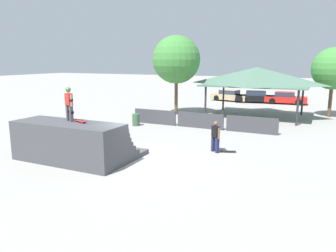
# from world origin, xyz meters

# --- Properties ---
(ground_plane) EXTENTS (160.00, 160.00, 0.00)m
(ground_plane) POSITION_xyz_m (0.00, 0.00, 0.00)
(ground_plane) COLOR gray
(quarter_pipe_ramp) EXTENTS (5.35, 3.68, 1.84)m
(quarter_pipe_ramp) POSITION_xyz_m (-2.99, -1.07, 0.81)
(quarter_pipe_ramp) COLOR #424247
(quarter_pipe_ramp) RESTS_ON ground
(skater_on_deck) EXTENTS (0.67, 0.39, 1.57)m
(skater_on_deck) POSITION_xyz_m (-3.12, -1.06, 2.74)
(skater_on_deck) COLOR #4C4C51
(skater_on_deck) RESTS_ON quarter_pipe_ramp
(skateboard_on_deck) EXTENTS (0.86, 0.47, 0.09)m
(skateboard_on_deck) POSITION_xyz_m (-2.46, -1.10, 1.90)
(skateboard_on_deck) COLOR red
(skateboard_on_deck) RESTS_ON quarter_pipe_ramp
(bystander_walking) EXTENTS (0.58, 0.46, 1.61)m
(bystander_walking) POSITION_xyz_m (2.61, 3.05, 0.89)
(bystander_walking) COLOR #1E2347
(bystander_walking) RESTS_ON ground
(skateboard_on_ground) EXTENTS (0.82, 0.47, 0.09)m
(skateboard_on_ground) POSITION_xyz_m (3.20, 3.27, 0.06)
(skateboard_on_ground) COLOR red
(skateboard_on_ground) RESTS_ON ground
(barrier_fence) EXTENTS (10.34, 0.12, 1.05)m
(barrier_fence) POSITION_xyz_m (-0.15, 8.36, 0.53)
(barrier_fence) COLOR #3D3D42
(barrier_fence) RESTS_ON ground
(pavilion_shelter) EXTENTS (8.10, 5.97, 4.06)m
(pavilion_shelter) POSITION_xyz_m (2.33, 14.73, 3.31)
(pavilion_shelter) COLOR #2D2D33
(pavilion_shelter) RESTS_ON ground
(tree_beside_pavilion) EXTENTS (3.38, 3.38, 5.63)m
(tree_beside_pavilion) POSITION_xyz_m (7.89, 17.22, 3.93)
(tree_beside_pavilion) COLOR brown
(tree_beside_pavilion) RESTS_ON ground
(tree_far_back) EXTENTS (4.02, 4.02, 6.66)m
(tree_far_back) POSITION_xyz_m (-4.04, 12.98, 4.64)
(tree_far_back) COLOR brown
(tree_far_back) RESTS_ON ground
(trash_bin) EXTENTS (0.52, 0.52, 0.85)m
(trash_bin) POSITION_xyz_m (-4.58, 7.19, 0.42)
(trash_bin) COLOR #385B3D
(trash_bin) RESTS_ON ground
(parked_car_tan) EXTENTS (4.61, 2.56, 1.27)m
(parked_car_tan) POSITION_xyz_m (-2.32, 24.23, 0.60)
(parked_car_tan) COLOR tan
(parked_car_tan) RESTS_ON ground
(parked_car_black) EXTENTS (4.80, 2.53, 1.27)m
(parked_car_black) POSITION_xyz_m (0.68, 24.12, 0.60)
(parked_car_black) COLOR black
(parked_car_black) RESTS_ON ground
(parked_car_red) EXTENTS (4.37, 1.95, 1.27)m
(parked_car_red) POSITION_xyz_m (3.69, 24.32, 0.60)
(parked_car_red) COLOR red
(parked_car_red) RESTS_ON ground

